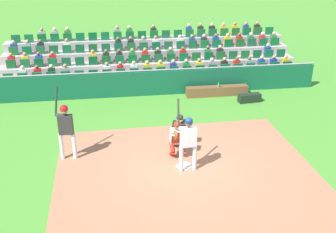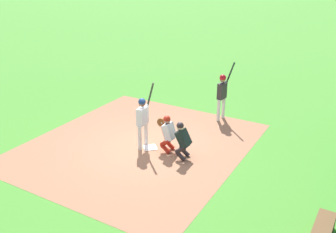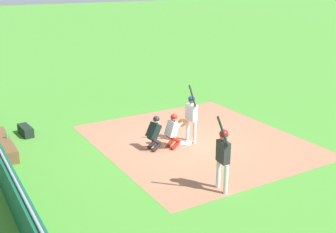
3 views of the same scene
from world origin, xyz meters
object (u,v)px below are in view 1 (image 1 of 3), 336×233
home_plate_marker (184,166)px  batter_at_plate (188,138)px  catcher_crouching (177,137)px  dugout_bench (217,91)px  home_plate_umpire (179,129)px  water_bottle_on_bench (218,85)px  on_deck_batter (65,125)px  equipment_duffel_bag (249,98)px

home_plate_marker → batter_at_plate: (-0.04, 0.25, 1.11)m
catcher_crouching → dugout_bench: catcher_crouching is taller
home_plate_umpire → dugout_bench: size_ratio=0.45×
water_bottle_on_bench → on_deck_batter: (6.31, 4.81, 0.65)m
batter_at_plate → equipment_duffel_bag: batter_at_plate is taller
water_bottle_on_bench → equipment_duffel_bag: bearing=143.4°
batter_at_plate → equipment_duffel_bag: (-3.80, -5.23, -0.94)m
dugout_bench → on_deck_batter: bearing=38.0°
water_bottle_on_bench → home_plate_marker: bearing=65.6°
home_plate_umpire → dugout_bench: (-2.58, -4.66, -0.47)m
home_plate_umpire → home_plate_marker: bearing=87.9°
catcher_crouching → water_bottle_on_bench: size_ratio=6.42×
catcher_crouching → equipment_duffel_bag: catcher_crouching is taller
batter_at_plate → catcher_crouching: 0.98m
equipment_duffel_bag → on_deck_batter: on_deck_batter is taller
home_plate_marker → water_bottle_on_bench: bearing=-114.4°
home_plate_marker → equipment_duffel_bag: (-3.84, -4.98, 0.17)m
catcher_crouching → on_deck_batter: bearing=-7.0°
dugout_bench → water_bottle_on_bench: bearing=107.5°
home_plate_umpire → dugout_bench: home_plate_umpire is taller
home_plate_umpire → on_deck_batter: 3.73m
dugout_bench → water_bottle_on_bench: water_bottle_on_bench is taller
home_plate_marker → home_plate_umpire: 1.46m
catcher_crouching → equipment_duffel_bag: (-3.99, -4.35, -0.54)m
batter_at_plate → water_bottle_on_bench: (-2.62, -6.11, -0.58)m
home_plate_marker → batter_at_plate: size_ratio=0.19×
catcher_crouching → on_deck_batter: (3.50, -0.43, 0.47)m
home_plate_marker → home_plate_umpire: home_plate_umpire is taller
batter_at_plate → water_bottle_on_bench: bearing=-113.2°
home_plate_umpire → water_bottle_on_bench: bearing=-119.8°
home_plate_marker → on_deck_batter: on_deck_batter is taller
home_plate_umpire → on_deck_batter: size_ratio=0.53×
equipment_duffel_bag → dugout_bench: bearing=-43.8°
home_plate_umpire → on_deck_batter: bearing=3.7°
batter_at_plate → on_deck_batter: (3.69, -1.30, 0.07)m
batter_at_plate → home_plate_umpire: 1.60m
dugout_bench → water_bottle_on_bench: 0.34m
water_bottle_on_bench → batter_at_plate: bearing=66.8°
home_plate_umpire → batter_at_plate: bearing=89.8°
batter_at_plate → catcher_crouching: bearing=-78.1°
home_plate_marker → equipment_duffel_bag: size_ratio=0.45×
home_plate_umpire → dugout_bench: 5.35m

